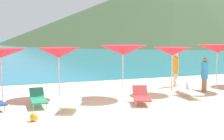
{
  "coord_description": "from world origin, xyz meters",
  "views": [
    {
      "loc": [
        -5.53,
        -9.47,
        2.61
      ],
      "look_at": [
        -0.64,
        2.91,
        1.2
      ],
      "focal_mm": 50.77,
      "sensor_mm": 36.0,
      "label": 1
    }
  ],
  "objects_px": {
    "umbrella_3": "(59,53)",
    "umbrella_2": "(1,53)",
    "lounge_chair_6": "(71,102)",
    "beachgoer_2": "(205,74)",
    "umbrella_4": "(123,50)",
    "beachgoer_3": "(176,68)",
    "lounge_chair_1": "(38,98)",
    "lounge_chair_2": "(188,90)",
    "lounge_chair_5": "(141,96)",
    "umbrella_5": "(172,51)",
    "beach_ball": "(34,117)",
    "umbrella_6": "(217,49)"
  },
  "relations": [
    {
      "from": "umbrella_6",
      "to": "lounge_chair_1",
      "type": "distance_m",
      "value": 8.83
    },
    {
      "from": "umbrella_6",
      "to": "lounge_chair_5",
      "type": "distance_m",
      "value": 5.36
    },
    {
      "from": "umbrella_2",
      "to": "umbrella_6",
      "type": "bearing_deg",
      "value": -5.69
    },
    {
      "from": "lounge_chair_5",
      "to": "umbrella_2",
      "type": "bearing_deg",
      "value": 173.31
    },
    {
      "from": "lounge_chair_6",
      "to": "beachgoer_2",
      "type": "height_order",
      "value": "beachgoer_2"
    },
    {
      "from": "lounge_chair_6",
      "to": "umbrella_4",
      "type": "bearing_deg",
      "value": 56.34
    },
    {
      "from": "umbrella_5",
      "to": "lounge_chair_5",
      "type": "distance_m",
      "value": 3.37
    },
    {
      "from": "umbrella_2",
      "to": "lounge_chair_2",
      "type": "bearing_deg",
      "value": -14.5
    },
    {
      "from": "umbrella_5",
      "to": "lounge_chair_5",
      "type": "bearing_deg",
      "value": -145.28
    },
    {
      "from": "umbrella_2",
      "to": "umbrella_4",
      "type": "height_order",
      "value": "umbrella_4"
    },
    {
      "from": "beach_ball",
      "to": "lounge_chair_5",
      "type": "bearing_deg",
      "value": 14.03
    },
    {
      "from": "umbrella_3",
      "to": "beachgoer_3",
      "type": "bearing_deg",
      "value": 6.21
    },
    {
      "from": "beach_ball",
      "to": "umbrella_5",
      "type": "bearing_deg",
      "value": 22.35
    },
    {
      "from": "umbrella_5",
      "to": "beachgoer_3",
      "type": "distance_m",
      "value": 2.16
    },
    {
      "from": "umbrella_6",
      "to": "lounge_chair_2",
      "type": "bearing_deg",
      "value": -157.11
    },
    {
      "from": "beachgoer_2",
      "to": "umbrella_6",
      "type": "bearing_deg",
      "value": 17.94
    },
    {
      "from": "umbrella_4",
      "to": "beachgoer_2",
      "type": "height_order",
      "value": "umbrella_4"
    },
    {
      "from": "umbrella_4",
      "to": "lounge_chair_5",
      "type": "bearing_deg",
      "value": -86.03
    },
    {
      "from": "umbrella_3",
      "to": "lounge_chair_1",
      "type": "height_order",
      "value": "umbrella_3"
    },
    {
      "from": "umbrella_4",
      "to": "lounge_chair_2",
      "type": "relative_size",
      "value": 1.37
    },
    {
      "from": "lounge_chair_5",
      "to": "umbrella_3",
      "type": "bearing_deg",
      "value": 156.4
    },
    {
      "from": "beachgoer_3",
      "to": "beach_ball",
      "type": "relative_size",
      "value": 6.81
    },
    {
      "from": "umbrella_2",
      "to": "lounge_chair_2",
      "type": "distance_m",
      "value": 7.98
    },
    {
      "from": "beachgoer_2",
      "to": "beachgoer_3",
      "type": "xyz_separation_m",
      "value": [
        -0.35,
        1.92,
        0.11
      ]
    },
    {
      "from": "umbrella_6",
      "to": "beachgoer_3",
      "type": "relative_size",
      "value": 1.24
    },
    {
      "from": "lounge_chair_1",
      "to": "beachgoer_2",
      "type": "xyz_separation_m",
      "value": [
        7.77,
        0.26,
        0.56
      ]
    },
    {
      "from": "beachgoer_3",
      "to": "lounge_chair_5",
      "type": "bearing_deg",
      "value": 0.49
    },
    {
      "from": "lounge_chair_6",
      "to": "beach_ball",
      "type": "bearing_deg",
      "value": -119.56
    },
    {
      "from": "lounge_chair_1",
      "to": "beachgoer_3",
      "type": "height_order",
      "value": "beachgoer_3"
    },
    {
      "from": "lounge_chair_1",
      "to": "beach_ball",
      "type": "distance_m",
      "value": 2.15
    },
    {
      "from": "umbrella_4",
      "to": "beachgoer_3",
      "type": "height_order",
      "value": "umbrella_4"
    },
    {
      "from": "lounge_chair_2",
      "to": "beachgoer_2",
      "type": "bearing_deg",
      "value": 33.76
    },
    {
      "from": "umbrella_3",
      "to": "lounge_chair_5",
      "type": "xyz_separation_m",
      "value": [
        2.67,
        -2.52,
        -1.62
      ]
    },
    {
      "from": "umbrella_6",
      "to": "lounge_chair_5",
      "type": "height_order",
      "value": "umbrella_6"
    },
    {
      "from": "lounge_chair_5",
      "to": "lounge_chair_6",
      "type": "distance_m",
      "value": 2.8
    },
    {
      "from": "umbrella_6",
      "to": "lounge_chair_2",
      "type": "relative_size",
      "value": 1.35
    },
    {
      "from": "umbrella_5",
      "to": "lounge_chair_6",
      "type": "distance_m",
      "value": 5.74
    },
    {
      "from": "umbrella_4",
      "to": "beach_ball",
      "type": "relative_size",
      "value": 8.53
    },
    {
      "from": "umbrella_3",
      "to": "umbrella_2",
      "type": "bearing_deg",
      "value": -179.18
    },
    {
      "from": "umbrella_3",
      "to": "beach_ball",
      "type": "relative_size",
      "value": 8.14
    },
    {
      "from": "umbrella_4",
      "to": "lounge_chair_6",
      "type": "bearing_deg",
      "value": -149.26
    },
    {
      "from": "umbrella_5",
      "to": "lounge_chair_2",
      "type": "relative_size",
      "value": 1.29
    },
    {
      "from": "umbrella_3",
      "to": "umbrella_5",
      "type": "distance_m",
      "value": 5.17
    },
    {
      "from": "lounge_chair_2",
      "to": "lounge_chair_5",
      "type": "xyz_separation_m",
      "value": [
        -2.55,
        -0.53,
        0.02
      ]
    },
    {
      "from": "umbrella_3",
      "to": "beachgoer_2",
      "type": "distance_m",
      "value": 6.84
    },
    {
      "from": "umbrella_6",
      "to": "lounge_chair_6",
      "type": "xyz_separation_m",
      "value": [
        -7.65,
        -1.56,
        -1.72
      ]
    },
    {
      "from": "beach_ball",
      "to": "beachgoer_2",
      "type": "bearing_deg",
      "value": 15.97
    },
    {
      "from": "beachgoer_2",
      "to": "lounge_chair_1",
      "type": "bearing_deg",
      "value": -173.86
    },
    {
      "from": "umbrella_5",
      "to": "umbrella_3",
      "type": "bearing_deg",
      "value": 170.69
    },
    {
      "from": "umbrella_2",
      "to": "beachgoer_3",
      "type": "xyz_separation_m",
      "value": [
        8.64,
        0.72,
        -0.98
      ]
    }
  ]
}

